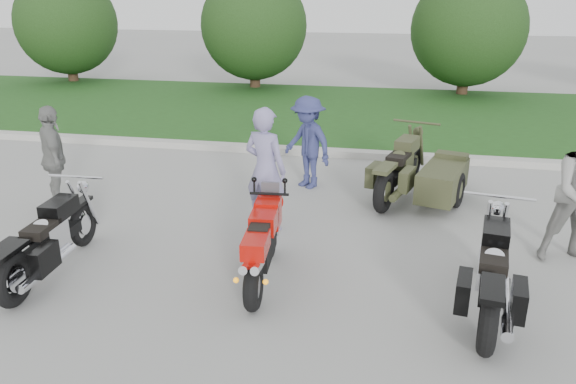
% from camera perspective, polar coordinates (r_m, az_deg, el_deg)
% --- Properties ---
extents(ground, '(80.00, 80.00, 0.00)m').
position_cam_1_polar(ground, '(6.94, -6.78, -10.05)').
color(ground, '#9F9F9A').
rests_on(ground, ground).
extents(curb, '(60.00, 0.30, 0.15)m').
position_cam_1_polar(curb, '(12.32, 1.62, 4.17)').
color(curb, '#B4B2A9').
rests_on(curb, ground).
extents(grass_strip, '(60.00, 8.00, 0.14)m').
position_cam_1_polar(grass_strip, '(16.31, 4.07, 8.10)').
color(grass_strip, '#266021').
rests_on(grass_strip, ground).
extents(tree_far_left, '(3.60, 3.60, 4.00)m').
position_cam_1_polar(tree_far_left, '(22.63, -21.60, 15.62)').
color(tree_far_left, '#3F2B1C').
rests_on(tree_far_left, ground).
extents(tree_mid_left, '(3.60, 3.60, 4.00)m').
position_cam_1_polar(tree_mid_left, '(19.85, -3.47, 16.47)').
color(tree_mid_left, '#3F2B1C').
rests_on(tree_mid_left, ground).
extents(tree_mid_right, '(3.60, 3.60, 4.00)m').
position_cam_1_polar(tree_mid_right, '(19.34, 17.86, 15.49)').
color(tree_mid_right, '#3F2B1C').
rests_on(tree_mid_right, ground).
extents(sportbike_red, '(0.40, 1.89, 0.90)m').
position_cam_1_polar(sportbike_red, '(6.87, -2.68, -5.28)').
color(sportbike_red, black).
rests_on(sportbike_red, ground).
extents(cruiser_left, '(0.42, 2.28, 0.88)m').
position_cam_1_polar(cruiser_left, '(7.68, -23.31, -4.81)').
color(cruiser_left, black).
rests_on(cruiser_left, ground).
extents(cruiser_right, '(0.56, 2.38, 0.92)m').
position_cam_1_polar(cruiser_right, '(6.64, 20.02, -8.08)').
color(cruiser_right, black).
rests_on(cruiser_right, ground).
extents(cruiser_sidecar, '(1.62, 2.44, 0.96)m').
position_cam_1_polar(cruiser_sidecar, '(9.76, 13.65, 1.54)').
color(cruiser_sidecar, black).
rests_on(cruiser_sidecar, ground).
extents(person_stripe, '(0.80, 0.66, 1.87)m').
position_cam_1_polar(person_stripe, '(8.28, -2.31, 2.30)').
color(person_stripe, '#8881AF').
rests_on(person_stripe, ground).
extents(person_denim, '(1.24, 1.14, 1.67)m').
position_cam_1_polar(person_denim, '(10.11, 2.01, 5.04)').
color(person_denim, navy).
rests_on(person_denim, ground).
extents(person_back, '(0.97, 1.04, 1.72)m').
position_cam_1_polar(person_back, '(9.82, -22.68, 3.15)').
color(person_back, gray).
rests_on(person_back, ground).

